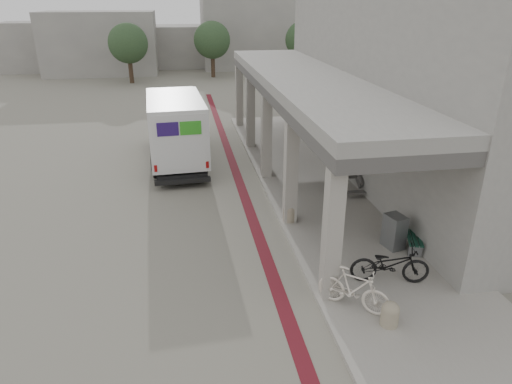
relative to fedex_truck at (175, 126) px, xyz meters
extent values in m
plane|color=slate|center=(1.35, -7.24, -1.56)|extent=(120.00, 120.00, 0.00)
cube|color=#5A121B|center=(2.35, -5.24, -1.56)|extent=(0.35, 40.00, 0.01)
cube|color=gray|center=(5.35, -7.24, -1.50)|extent=(4.40, 28.00, 0.12)
cube|color=gray|center=(8.70, -2.74, 1.94)|extent=(4.30, 17.00, 7.00)
cube|color=#4E4C49|center=(4.95, -2.74, 1.94)|extent=(3.40, 16.90, 0.35)
cube|color=gray|center=(4.95, -2.74, 2.29)|extent=(3.40, 16.90, 0.35)
cube|color=gray|center=(-6.65, 26.76, 1.19)|extent=(10.00, 6.00, 5.50)
cube|color=gray|center=(0.35, 30.76, 0.44)|extent=(8.00, 6.00, 4.00)
cube|color=gray|center=(7.35, 28.76, 1.69)|extent=(9.00, 6.00, 6.50)
cube|color=gray|center=(-12.65, 29.76, 0.69)|extent=(7.00, 5.00, 4.50)
cylinder|color=#38281C|center=(-3.65, 20.76, -0.36)|extent=(0.36, 0.36, 2.40)
sphere|color=#243821|center=(-3.65, 20.76, 1.64)|extent=(3.20, 3.20, 3.20)
cylinder|color=#38281C|center=(3.35, 22.76, -0.36)|extent=(0.36, 0.36, 2.40)
sphere|color=#243821|center=(3.35, 22.76, 1.64)|extent=(3.20, 3.20, 3.20)
cylinder|color=#38281C|center=(11.35, 21.76, -0.36)|extent=(0.36, 0.36, 2.40)
sphere|color=#243821|center=(11.35, 21.76, 1.64)|extent=(3.20, 3.20, 3.20)
cube|color=black|center=(0.00, -0.03, -1.20)|extent=(2.25, 6.43, 0.27)
cube|color=silver|center=(0.05, -0.84, 0.20)|extent=(2.43, 4.82, 2.35)
cube|color=silver|center=(-0.13, 2.27, 0.06)|extent=(2.26, 1.84, 2.08)
cube|color=silver|center=(-0.18, 3.22, -0.71)|extent=(2.02, 0.65, 0.72)
cube|color=black|center=(-0.17, 2.99, 0.56)|extent=(2.01, 0.55, 0.95)
cube|color=black|center=(0.19, -3.28, -1.25)|extent=(2.09, 0.34, 0.16)
cube|color=#28135B|center=(-1.07, -0.27, 0.60)|extent=(0.09, 1.26, 0.68)
cube|color=green|center=(-1.00, -1.63, 0.60)|extent=(0.09, 1.26, 0.68)
cube|color=#28135B|center=(-0.22, -3.24, 0.74)|extent=(0.77, 0.07, 0.50)
cube|color=green|center=(0.59, -3.19, 0.74)|extent=(0.77, 0.07, 0.50)
cylinder|color=black|center=(-1.08, 2.26, -1.16)|extent=(0.30, 0.83, 0.81)
cylinder|color=black|center=(0.82, 2.37, -1.16)|extent=(0.30, 0.83, 0.81)
cylinder|color=black|center=(-0.84, -1.89, -1.16)|extent=(0.30, 0.83, 0.81)
cylinder|color=black|center=(1.05, -1.78, -1.16)|extent=(0.30, 0.83, 0.81)
cube|color=gray|center=(6.33, -9.44, -1.27)|extent=(0.36, 0.19, 0.36)
cube|color=gray|center=(6.78, -8.10, -1.27)|extent=(0.36, 0.19, 0.36)
cube|color=#123829|center=(6.43, -8.72, -1.07)|extent=(0.64, 1.64, 0.04)
cube|color=#123829|center=(6.55, -8.77, -1.07)|extent=(0.64, 1.64, 0.04)
cube|color=#123829|center=(6.68, -8.81, -1.07)|extent=(0.64, 1.64, 0.04)
cylinder|color=gray|center=(4.43, -11.98, -1.25)|extent=(0.39, 0.39, 0.39)
sphere|color=gray|center=(4.43, -11.98, -1.06)|extent=(0.39, 0.39, 0.39)
cylinder|color=gray|center=(3.45, -6.77, -1.25)|extent=(0.40, 0.40, 0.40)
sphere|color=gray|center=(3.45, -6.77, -1.05)|extent=(0.40, 0.40, 0.40)
cube|color=slate|center=(5.96, -8.84, -0.96)|extent=(0.57, 0.67, 0.97)
imported|color=black|center=(5.10, -10.45, -0.94)|extent=(2.02, 1.07, 1.01)
imported|color=silver|center=(3.85, -11.29, -0.94)|extent=(1.60, 1.44, 1.01)
camera|label=1|loc=(0.30, -19.34, 5.06)|focal=32.00mm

